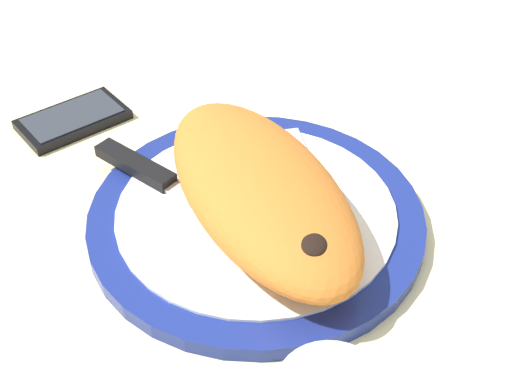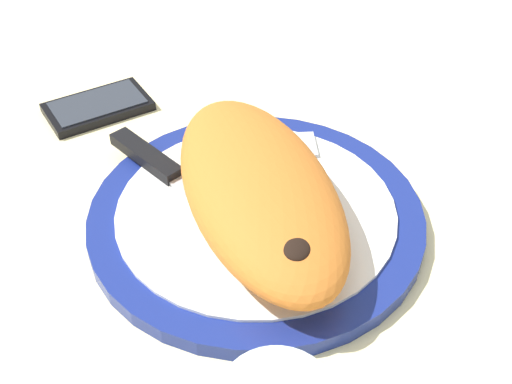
{
  "view_description": "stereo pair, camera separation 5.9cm",
  "coord_description": "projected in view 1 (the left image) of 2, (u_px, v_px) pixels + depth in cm",
  "views": [
    {
      "loc": [
        -41.12,
        18.68,
        42.6
      ],
      "look_at": [
        0.0,
        0.0,
        3.81
      ],
      "focal_mm": 46.8,
      "sensor_mm": 36.0,
      "label": 1
    },
    {
      "loc": [
        -43.21,
        13.12,
        42.6
      ],
      "look_at": [
        0.0,
        0.0,
        3.81
      ],
      "focal_mm": 46.8,
      "sensor_mm": 36.0,
      "label": 2
    }
  ],
  "objects": [
    {
      "name": "plate",
      "position": [
        256.0,
        216.0,
        0.61
      ],
      "size": [
        30.8,
        30.8,
        1.81
      ],
      "color": "navy",
      "rests_on": "ground_plane"
    },
    {
      "name": "fork",
      "position": [
        303.0,
        167.0,
        0.65
      ],
      "size": [
        15.5,
        5.0,
        0.4
      ],
      "color": "silver",
      "rests_on": "plate"
    },
    {
      "name": "ground_plane",
      "position": [
        256.0,
        235.0,
        0.63
      ],
      "size": [
        150.0,
        150.0,
        3.0
      ],
      "primitive_type": "cube",
      "color": "beige"
    },
    {
      "name": "smartphone",
      "position": [
        73.0,
        119.0,
        0.74
      ],
      "size": [
        9.2,
        12.71,
        1.16
      ],
      "color": "black",
      "rests_on": "ground_plane"
    },
    {
      "name": "knife",
      "position": [
        161.0,
        180.0,
        0.63
      ],
      "size": [
        22.19,
        12.56,
        1.2
      ],
      "color": "silver",
      "rests_on": "plate"
    },
    {
      "name": "calzone",
      "position": [
        264.0,
        188.0,
        0.58
      ],
      "size": [
        27.83,
        12.85,
        6.11
      ],
      "color": "orange",
      "rests_on": "plate"
    }
  ]
}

